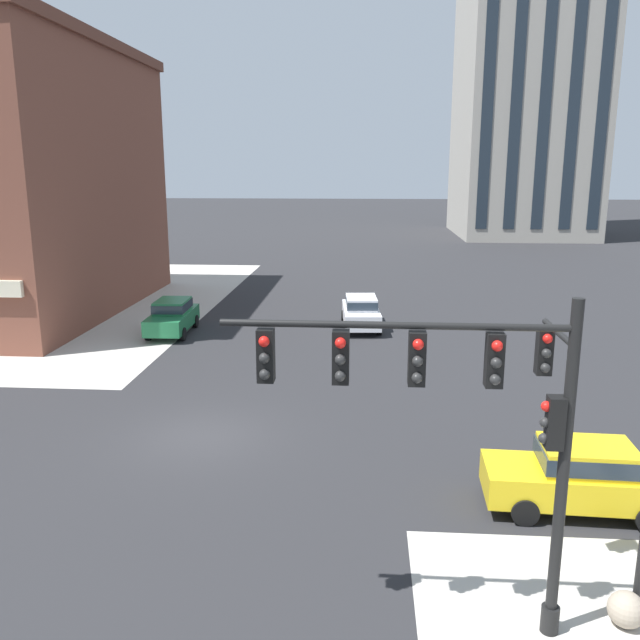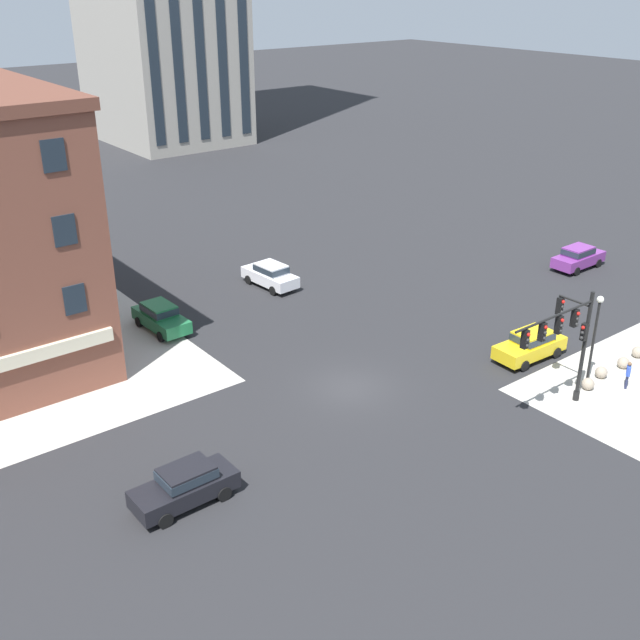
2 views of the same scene
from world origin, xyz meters
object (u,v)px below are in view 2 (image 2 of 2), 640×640
object	(u,v)px
bollard_sphere_curb_b	(601,372)
car_main_southbound_far	(531,344)
traffic_signal_main	(566,334)
car_cross_westbound	(161,316)
pedestrian_near_bench	(628,373)
bollard_sphere_curb_c	(623,363)
car_main_northbound_near	(578,257)
bollard_sphere_curb_a	(588,384)
bollard_sphere_curb_d	(638,352)
street_lamp_corner_near	(595,330)
car_main_southbound_near	(270,274)
car_parked_curb	(185,484)

from	to	relation	value
bollard_sphere_curb_b	car_main_southbound_far	world-z (taller)	car_main_southbound_far
traffic_signal_main	car_cross_westbound	xyz separation A→B (m)	(-11.45, 20.55, -3.22)
pedestrian_near_bench	bollard_sphere_curb_c	bearing A→B (deg)	35.57
car_cross_westbound	car_main_northbound_near	bearing A→B (deg)	-17.73
bollard_sphere_curb_a	pedestrian_near_bench	size ratio (longest dim) A/B	0.43
bollard_sphere_curb_d	street_lamp_corner_near	bearing A→B (deg)	-178.22
pedestrian_near_bench	car_main_southbound_far	xyz separation A→B (m)	(-1.30, 5.29, 0.05)
bollard_sphere_curb_d	car_main_northbound_near	world-z (taller)	car_main_northbound_near
car_main_northbound_near	car_main_southbound_far	size ratio (longest dim) A/B	0.99
car_main_southbound_near	street_lamp_corner_near	bearing A→B (deg)	-76.44
pedestrian_near_bench	bollard_sphere_curb_d	bearing A→B (deg)	23.07
bollard_sphere_curb_b	bollard_sphere_curb_c	world-z (taller)	same
bollard_sphere_curb_d	car_parked_curb	world-z (taller)	car_parked_curb
car_main_southbound_far	car_parked_curb	bearing A→B (deg)	178.49
car_main_southbound_far	car_parked_curb	world-z (taller)	same
bollard_sphere_curb_c	street_lamp_corner_near	xyz separation A→B (m)	(-3.34, 0.07, 2.95)
bollard_sphere_curb_a	car_cross_westbound	size ratio (longest dim) A/B	0.15
bollard_sphere_curb_c	car_main_southbound_far	bearing A→B (deg)	128.80
car_main_southbound_far	car_cross_westbound	bearing A→B (deg)	132.10
bollard_sphere_curb_c	bollard_sphere_curb_a	bearing A→B (deg)	-176.98
bollard_sphere_curb_b	street_lamp_corner_near	size ratio (longest dim) A/B	0.13
bollard_sphere_curb_b	bollard_sphere_curb_d	distance (m)	3.76
traffic_signal_main	pedestrian_near_bench	world-z (taller)	traffic_signal_main
car_main_northbound_near	street_lamp_corner_near	bearing A→B (deg)	-143.55
bollard_sphere_curb_b	car_main_southbound_near	size ratio (longest dim) A/B	0.15
car_main_southbound_far	car_cross_westbound	size ratio (longest dim) A/B	1.00
bollard_sphere_curb_c	car_main_northbound_near	xyz separation A→B (m)	(11.34, 10.91, 0.59)
pedestrian_near_bench	car_main_southbound_near	world-z (taller)	car_main_southbound_near
car_parked_curb	car_main_southbound_far	bearing A→B (deg)	-1.51
car_main_northbound_near	car_main_southbound_far	bearing A→B (deg)	-154.38
car_main_northbound_near	car_cross_westbound	world-z (taller)	same
street_lamp_corner_near	car_main_southbound_near	bearing A→B (deg)	103.56
bollard_sphere_curb_a	bollard_sphere_curb_c	distance (m)	3.61
bollard_sphere_curb_a	pedestrian_near_bench	world-z (taller)	pedestrian_near_bench
street_lamp_corner_near	car_main_southbound_near	distance (m)	22.63
bollard_sphere_curb_b	street_lamp_corner_near	distance (m)	3.26
car_main_northbound_near	car_parked_curb	bearing A→B (deg)	-170.00
car_main_southbound_near	bollard_sphere_curb_d	bearing A→B (deg)	-64.34
bollard_sphere_curb_a	car_main_northbound_near	xyz separation A→B (m)	(14.95, 11.10, 0.59)
car_cross_westbound	car_parked_curb	size ratio (longest dim) A/B	1.01
bollard_sphere_curb_a	car_main_southbound_near	size ratio (longest dim) A/B	0.15
car_main_southbound_near	car_parked_curb	xyz separation A→B (m)	(-16.26, -17.42, 0.00)
bollard_sphere_curb_c	car_cross_westbound	world-z (taller)	car_cross_westbound
traffic_signal_main	car_main_southbound_near	bearing A→B (deg)	95.52
traffic_signal_main	car_main_southbound_near	size ratio (longest dim) A/B	1.33
street_lamp_corner_near	car_main_southbound_far	world-z (taller)	street_lamp_corner_near
street_lamp_corner_near	car_parked_curb	bearing A→B (deg)	168.31
bollard_sphere_curb_d	car_parked_curb	size ratio (longest dim) A/B	0.15
bollard_sphere_curb_b	car_main_southbound_near	xyz separation A→B (m)	(-6.67, 21.83, 0.59)
street_lamp_corner_near	car_cross_westbound	world-z (taller)	street_lamp_corner_near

